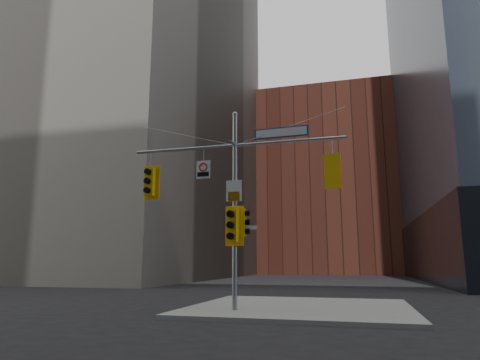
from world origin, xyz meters
The scene contains 13 objects.
ground centered at (0.00, 0.00, 0.00)m, with size 160.00×160.00×0.00m, color black.
sidewalk_corner centered at (2.00, 4.00, 0.07)m, with size 8.00×8.00×0.15m, color gray.
brick_midrise centered at (0.00, 58.00, 14.00)m, with size 26.00×20.00×28.00m, color brown.
signal_assembly centered at (0.00, 1.99, 4.42)m, with size 8.00×0.80×7.30m.
traffic_light_west_arm centered at (-3.41, 2.01, 4.80)m, with size 0.64×0.50×1.34m.
traffic_light_east_arm centered at (3.51, 1.99, 4.80)m, with size 0.57×0.48×1.20m.
traffic_light_pole_side centered at (0.32, 2.00, 3.15)m, with size 0.37×0.32×0.98m.
traffic_light_pole_front centered at (0.00, 1.73, 3.02)m, with size 0.68×0.56×1.41m.
street_sign_blade centered at (1.73, 2.00, 6.35)m, with size 1.98×0.13×0.38m.
regulatory_sign_arm centered at (-1.22, 1.97, 5.17)m, with size 0.55×0.07×0.68m.
regulatory_sign_pole centered at (0.00, 1.88, 4.26)m, with size 0.58×0.04×0.76m.
street_blade_ew centered at (0.45, 2.00, 2.96)m, with size 0.69×0.10×0.14m.
street_blade_ns centered at (0.00, 2.45, 2.83)m, with size 0.07×0.79×0.16m.
Camera 1 is at (4.23, -12.64, 1.77)m, focal length 32.00 mm.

